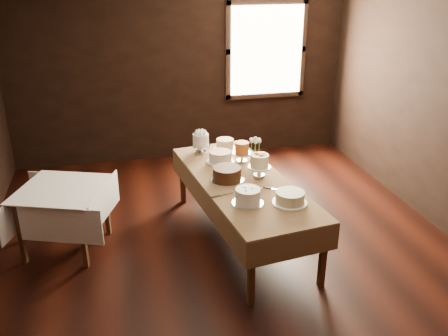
# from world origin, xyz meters

# --- Properties ---
(floor) EXTENTS (5.00, 6.00, 0.01)m
(floor) POSITION_xyz_m (0.00, 0.00, 0.00)
(floor) COLOR black
(floor) RESTS_ON ground
(wall_back) EXTENTS (5.00, 0.02, 2.80)m
(wall_back) POSITION_xyz_m (0.00, 3.00, 1.40)
(wall_back) COLOR black
(wall_back) RESTS_ON ground
(window) EXTENTS (1.10, 0.05, 1.30)m
(window) POSITION_xyz_m (1.30, 2.94, 1.60)
(window) COLOR #FFEABF
(window) RESTS_ON wall_back
(display_table) EXTENTS (1.19, 2.38, 0.71)m
(display_table) POSITION_xyz_m (0.25, 0.40, 0.65)
(display_table) COLOR #3D2010
(display_table) RESTS_ON ground
(side_table) EXTENTS (1.07, 1.07, 0.70)m
(side_table) POSITION_xyz_m (-1.60, 0.64, 0.62)
(side_table) COLOR #3D2010
(side_table) RESTS_ON ground
(cake_meringue) EXTENTS (0.25, 0.25, 0.24)m
(cake_meringue) POSITION_xyz_m (-0.03, 1.29, 0.82)
(cake_meringue) COLOR silver
(cake_meringue) RESTS_ON display_table
(cake_speckled) EXTENTS (0.27, 0.27, 0.13)m
(cake_speckled) POSITION_xyz_m (0.28, 1.33, 0.77)
(cake_speckled) COLOR white
(cake_speckled) RESTS_ON display_table
(cake_lattice) EXTENTS (0.35, 0.35, 0.12)m
(cake_lattice) POSITION_xyz_m (0.13, 0.94, 0.76)
(cake_lattice) COLOR white
(cake_lattice) RESTS_ON display_table
(cake_caramel) EXTENTS (0.23, 0.23, 0.25)m
(cake_caramel) POSITION_xyz_m (0.37, 0.89, 0.81)
(cake_caramel) COLOR silver
(cake_caramel) RESTS_ON display_table
(cake_chocolate) EXTENTS (0.36, 0.36, 0.14)m
(cake_chocolate) POSITION_xyz_m (0.09, 0.44, 0.77)
(cake_chocolate) COLOR silver
(cake_chocolate) RESTS_ON display_table
(cake_flowers) EXTENTS (0.25, 0.25, 0.26)m
(cake_flowers) POSITION_xyz_m (0.45, 0.46, 0.82)
(cake_flowers) COLOR white
(cake_flowers) RESTS_ON display_table
(cake_swirl) EXTENTS (0.31, 0.31, 0.15)m
(cake_swirl) POSITION_xyz_m (0.15, -0.13, 0.78)
(cake_swirl) COLOR silver
(cake_swirl) RESTS_ON display_table
(cake_cream) EXTENTS (0.38, 0.38, 0.12)m
(cake_cream) POSITION_xyz_m (0.54, -0.21, 0.76)
(cake_cream) COLOR white
(cake_cream) RESTS_ON display_table
(cake_server_a) EXTENTS (0.22, 0.14, 0.01)m
(cake_server_a) POSITION_xyz_m (0.32, 0.13, 0.71)
(cake_server_a) COLOR silver
(cake_server_a) RESTS_ON display_table
(cake_server_b) EXTENTS (0.22, 0.14, 0.01)m
(cake_server_b) POSITION_xyz_m (0.54, 0.08, 0.71)
(cake_server_b) COLOR silver
(cake_server_b) RESTS_ON display_table
(cake_server_c) EXTENTS (0.03, 0.24, 0.01)m
(cake_server_c) POSITION_xyz_m (0.16, 0.68, 0.71)
(cake_server_c) COLOR silver
(cake_server_c) RESTS_ON display_table
(cake_server_e) EXTENTS (0.24, 0.07, 0.01)m
(cake_server_e) POSITION_xyz_m (0.01, 0.10, 0.71)
(cake_server_e) COLOR silver
(cake_server_e) RESTS_ON display_table
(flower_vase) EXTENTS (0.16, 0.16, 0.12)m
(flower_vase) POSITION_xyz_m (0.48, 0.74, 0.77)
(flower_vase) COLOR #2D2823
(flower_vase) RESTS_ON display_table
(flower_bouquet) EXTENTS (0.14, 0.14, 0.20)m
(flower_bouquet) POSITION_xyz_m (0.48, 0.74, 0.95)
(flower_bouquet) COLOR white
(flower_bouquet) RESTS_ON flower_vase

